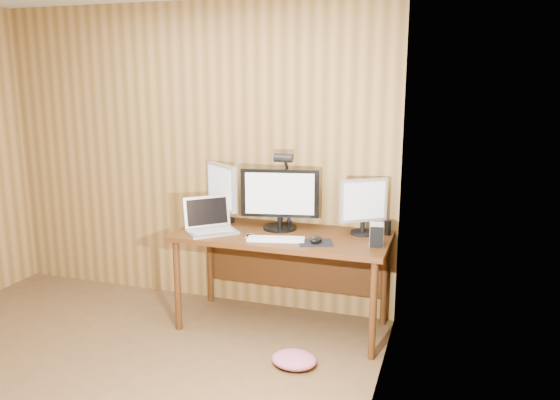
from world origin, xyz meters
The scene contains 14 objects.
room_shell centered at (0.00, 0.00, 1.25)m, with size 4.00×4.00×4.00m.
desk centered at (0.93, 1.70, 0.63)m, with size 1.60×0.70×0.75m.
monitor_center centered at (0.87, 1.75, 0.99)m, with size 0.60×0.26×0.47m.
monitor_left centered at (0.36, 1.82, 1.01)m, with size 0.36×0.29×0.47m.
monitor_right centered at (1.51, 1.81, 0.98)m, with size 0.32×0.24×0.42m.
laptop centered at (0.39, 1.53, 0.81)m, with size 0.45×0.45×0.26m.
keyboard centered at (0.94, 1.45, 0.76)m, with size 0.43×0.21×0.02m.
mousepad centered at (1.23, 1.48, 0.75)m, with size 0.24×0.19×0.00m, color black.
mouse centered at (1.23, 1.48, 0.77)m, with size 0.08×0.12×0.04m, color black.
hard_drive centered at (1.64, 1.56, 0.83)m, with size 0.11×0.15×0.15m.
phone centered at (0.73, 1.48, 0.76)m, with size 0.06×0.11×0.01m.
speaker centered at (1.69, 1.84, 0.81)m, with size 0.05×0.05×0.11m, color black.
desk_lamp centered at (0.89, 1.86, 1.13)m, with size 0.14×0.20×0.62m.
fabric_pile centered at (1.19, 1.07, 0.05)m, with size 0.31×0.25×0.10m, color #BA5A7A, non-canonical shape.
Camera 1 is at (2.14, -2.12, 1.89)m, focal length 35.00 mm.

